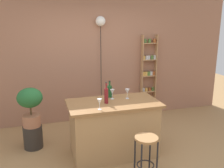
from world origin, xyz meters
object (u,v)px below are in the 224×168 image
object	(u,v)px
bar_stool	(146,148)
wine_glass_left	(127,92)
plant_stool	(33,137)
bottle_sauce_amber	(110,91)
wine_glass_center	(100,102)
pendant_globe_light	(100,23)
wine_glass_right	(112,92)
spice_shelf	(148,75)
potted_plant	(30,104)
bottle_spirits_clear	(106,95)

from	to	relation	value
bar_stool	wine_glass_left	bearing A→B (deg)	87.65
plant_stool	bottle_sauce_amber	xyz separation A→B (m)	(1.31, -0.31, 0.81)
wine_glass_center	pendant_globe_light	bearing A→B (deg)	75.29
wine_glass_center	wine_glass_right	distance (m)	0.54
spice_shelf	wine_glass_center	size ratio (longest dim) A/B	11.35
spice_shelf	potted_plant	world-z (taller)	spice_shelf
bottle_sauce_amber	wine_glass_center	world-z (taller)	bottle_sauce_amber
pendant_globe_light	wine_glass_left	bearing A→B (deg)	-86.17
spice_shelf	bar_stool	bearing A→B (deg)	-114.86
plant_stool	bottle_spirits_clear	xyz separation A→B (m)	(1.17, -0.61, 0.83)
pendant_globe_light	wine_glass_right	bearing A→B (deg)	-96.29
wine_glass_center	bottle_spirits_clear	bearing A→B (deg)	55.39
bottle_spirits_clear	wine_glass_left	xyz separation A→B (m)	(0.40, 0.14, -0.01)
wine_glass_left	pendant_globe_light	xyz separation A→B (m)	(-0.09, 1.42, 1.09)
wine_glass_center	bar_stool	bearing A→B (deg)	-43.52
bottle_sauce_amber	wine_glass_left	xyz separation A→B (m)	(0.26, -0.16, 0.01)
pendant_globe_light	bar_stool	bearing A→B (deg)	-88.56
bar_stool	pendant_globe_light	size ratio (longest dim) A/B	0.28
bottle_spirits_clear	wine_glass_right	bearing A→B (deg)	51.12
bottle_spirits_clear	wine_glass_left	bearing A→B (deg)	19.65
wine_glass_left	pendant_globe_light	world-z (taller)	pendant_globe_light
pendant_globe_light	potted_plant	bearing A→B (deg)	-147.08
wine_glass_center	spice_shelf	bearing A→B (deg)	48.25
plant_stool	bottle_sauce_amber	world-z (taller)	bottle_sauce_amber
bar_stool	potted_plant	xyz separation A→B (m)	(-1.53, 1.36, 0.35)
potted_plant	bottle_sauce_amber	xyz separation A→B (m)	(1.31, -0.31, 0.20)
bar_stool	plant_stool	bearing A→B (deg)	138.38
bar_stool	plant_stool	size ratio (longest dim) A/B	1.55
potted_plant	wine_glass_left	size ratio (longest dim) A/B	4.14
bottle_sauce_amber	plant_stool	bearing A→B (deg)	166.84
plant_stool	potted_plant	distance (m)	0.61
wine_glass_center	plant_stool	bearing A→B (deg)	139.44
wine_glass_center	pendant_globe_light	xyz separation A→B (m)	(0.47, 1.80, 1.09)
plant_stool	potted_plant	world-z (taller)	potted_plant
bar_stool	pendant_globe_light	bearing A→B (deg)	91.44
plant_stool	pendant_globe_light	size ratio (longest dim) A/B	0.18
bar_stool	potted_plant	distance (m)	2.07
plant_stool	potted_plant	bearing A→B (deg)	0.00
wine_glass_center	pendant_globe_light	world-z (taller)	pendant_globe_light
bar_stool	potted_plant	bearing A→B (deg)	138.38
plant_stool	bottle_sauce_amber	distance (m)	1.57
wine_glass_center	potted_plant	bearing A→B (deg)	139.44
wine_glass_left	wine_glass_center	size ratio (longest dim) A/B	1.00
potted_plant	bottle_spirits_clear	distance (m)	1.33
spice_shelf	potted_plant	size ratio (longest dim) A/B	2.74
plant_stool	wine_glass_center	distance (m)	1.55
spice_shelf	pendant_globe_light	bearing A→B (deg)	178.94
bar_stool	bottle_spirits_clear	size ratio (longest dim) A/B	1.84
plant_stool	wine_glass_left	bearing A→B (deg)	-16.58
spice_shelf	bottle_spirits_clear	xyz separation A→B (m)	(-1.42, -1.54, 0.08)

